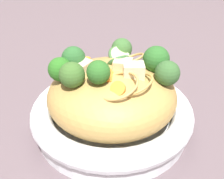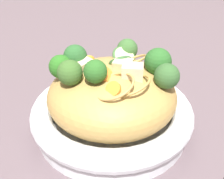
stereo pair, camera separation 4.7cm
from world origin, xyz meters
The scene contains 7 objects.
ground_plane centered at (0.00, 0.00, 0.00)m, with size 3.00×3.00×0.00m, color #5C4D53.
serving_bowl centered at (0.00, 0.00, 0.03)m, with size 0.29×0.29×0.06m.
noodle_heap centered at (0.00, 0.00, 0.07)m, with size 0.22×0.22×0.11m.
broccoli_florets centered at (0.01, 0.00, 0.13)m, with size 0.20×0.21×0.06m.
carrot_coins centered at (-0.02, 0.00, 0.12)m, with size 0.09×0.12×0.03m.
zucchini_slices centered at (0.05, 0.01, 0.12)m, with size 0.10×0.07×0.04m.
chicken_chunks centered at (0.00, -0.01, 0.12)m, with size 0.11×0.13×0.04m.
Camera 2 is at (-0.34, -0.21, 0.33)m, focal length 43.94 mm.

